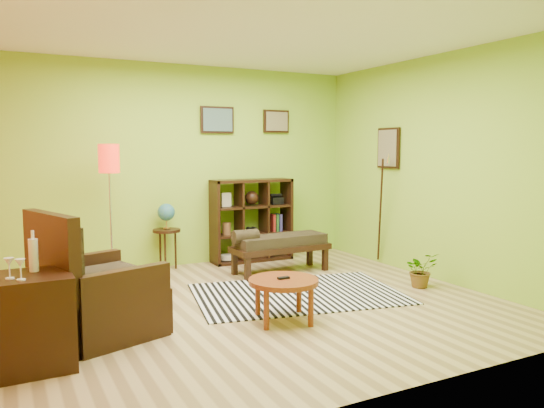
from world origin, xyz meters
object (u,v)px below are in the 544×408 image
coffee_table (284,285)px  floor_lamp (109,171)px  globe_table (166,220)px  potted_plant (421,274)px  armchair (93,298)px  cube_shelf (253,220)px  bench (278,244)px  side_cabinet (30,321)px

coffee_table → floor_lamp: size_ratio=0.39×
globe_table → potted_plant: 3.37m
floor_lamp → globe_table: bearing=25.2°
globe_table → armchair: bearing=-120.4°
coffee_table → floor_lamp: floor_lamp is taller
cube_shelf → bench: (-0.03, -0.85, -0.21)m
bench → potted_plant: bench is taller
coffee_table → armchair: (-1.68, 0.40, -0.01)m
coffee_table → cube_shelf: (0.91, 2.62, 0.25)m
potted_plant → coffee_table: bearing=-170.3°
cube_shelf → globe_table: bearing=179.9°
armchair → cube_shelf: size_ratio=0.96×
floor_lamp → potted_plant: 3.93m
floor_lamp → bench: 2.33m
globe_table → cube_shelf: size_ratio=0.75×
coffee_table → cube_shelf: 2.78m
globe_table → cube_shelf: 1.29m
armchair → bench: armchair is taller
coffee_table → armchair: 1.73m
side_cabinet → cube_shelf: 4.13m
side_cabinet → potted_plant: side_cabinet is taller
coffee_table → floor_lamp: 2.73m
armchair → bench: (2.56, 1.37, 0.05)m
side_cabinet → armchair: bearing=43.1°
armchair → potted_plant: armchair is taller
coffee_table → side_cabinet: side_cabinet is taller
coffee_table → side_cabinet: (-2.20, -0.09, 0.01)m
side_cabinet → potted_plant: bearing=5.8°
globe_table → potted_plant: size_ratio=2.16×
side_cabinet → cube_shelf: cube_shelf is taller
coffee_table → cube_shelf: cube_shelf is taller
bench → coffee_table: bearing=-116.4°
floor_lamp → coffee_table: bearing=-62.4°
floor_lamp → bench: size_ratio=1.25×
coffee_table → globe_table: (-0.38, 2.62, 0.33)m
coffee_table → globe_table: bearing=98.2°
globe_table → side_cabinet: bearing=-124.0°
floor_lamp → globe_table: floor_lamp is taller
floor_lamp → cube_shelf: 2.25m
globe_table → bench: 1.55m
armchair → floor_lamp: 2.17m
coffee_table → floor_lamp: (-1.17, 2.25, 1.02)m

